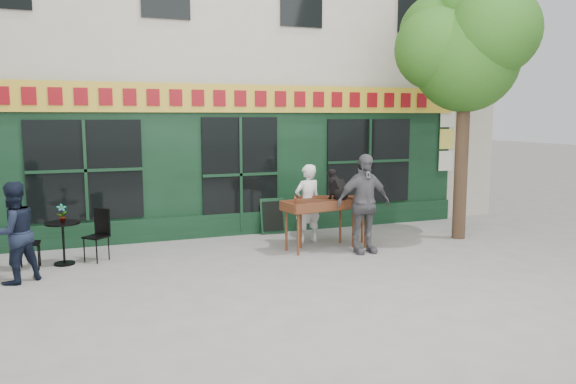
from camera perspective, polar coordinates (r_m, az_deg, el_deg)
name	(u,v)px	position (r m, az deg, el deg)	size (l,w,h in m)	color
ground	(277,259)	(10.43, -1.17, -6.84)	(80.00, 80.00, 0.00)	slate
building	(201,29)	(16.02, -8.81, 16.07)	(14.00, 7.26, 10.00)	beige
street_tree	(466,44)	(12.63, 17.63, 14.12)	(3.05, 2.90, 5.60)	#382619
book_cart_center	(320,208)	(11.07, 3.31, -1.65)	(1.58, 0.86, 0.99)	brown
dog	(338,184)	(11.11, 5.08, 0.80)	(0.34, 0.60, 0.60)	black
woman	(308,204)	(11.66, 2.00, -1.18)	(0.60, 0.39, 1.64)	white
book_cart_right	(332,206)	(11.39, 4.52, -1.39)	(1.62, 1.10, 0.99)	brown
man_right	(363,204)	(10.85, 7.67, -1.18)	(1.12, 0.47, 1.91)	#545458
bistro_table	(63,235)	(10.71, -21.88, -4.03)	(0.60, 0.60, 0.76)	black
bistro_chair_left	(23,238)	(10.64, -25.34, -4.21)	(0.37, 0.37, 0.95)	black
bistro_chair_right	(99,230)	(10.82, -18.62, -3.69)	(0.51, 0.51, 0.95)	black
potted_plant	(62,213)	(10.64, -21.99, -2.00)	(0.17, 0.12, 0.33)	gray
man_left	(13,233)	(9.81, -26.12, -3.74)	(0.78, 0.61, 1.61)	black
chalkboard	(273,216)	(12.59, -1.56, -2.45)	(0.57, 0.22, 0.79)	black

